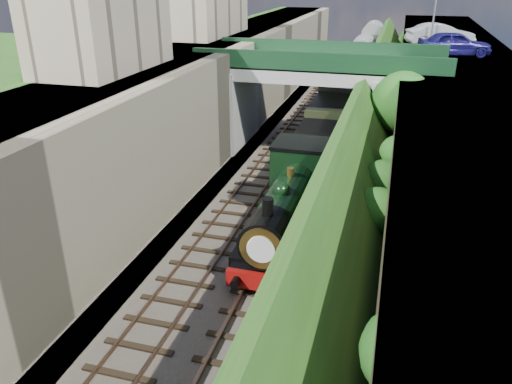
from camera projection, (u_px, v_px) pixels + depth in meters
trackbed at (301, 169)px, 32.09m from camera, size 10.00×90.00×0.20m
retaining_wall at (218, 111)px, 32.08m from camera, size 1.00×90.00×7.00m
street_plateau_left at (169, 108)px, 32.94m from camera, size 6.00×90.00×7.00m
street_plateau_right at (466, 136)px, 28.51m from camera, size 8.00×90.00×6.25m
embankment_slope at (384, 138)px, 29.40m from camera, size 5.00×90.00×6.69m
track_left at (270, 164)px, 32.53m from camera, size 2.50×90.00×0.20m
track_right at (319, 169)px, 31.74m from camera, size 2.50×90.00×0.20m
road_bridge at (328, 95)px, 33.76m from camera, size 16.00×6.40×7.25m
building_near at (102, 30)px, 25.56m from camera, size 4.00×8.00×4.00m
tree at (404, 105)px, 29.00m from camera, size 3.60×3.80×6.60m
lamppost at (436, 3)px, 37.67m from camera, size 0.87×0.15×6.00m
car_blue at (454, 44)px, 34.96m from camera, size 5.28×3.10×1.69m
car_silver at (440, 34)px, 39.84m from camera, size 5.50×3.28×1.71m
locomotive at (289, 206)px, 22.91m from camera, size 3.10×10.22×3.83m
tender at (315, 158)px, 29.50m from camera, size 2.70×6.00×3.05m
coach_front at (341, 102)px, 40.41m from camera, size 2.90×18.00×3.70m
coach_middle at (361, 64)px, 56.94m from camera, size 2.90×18.00×3.70m
coach_rear at (372, 43)px, 73.47m from camera, size 2.90×18.00×3.70m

